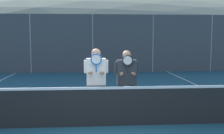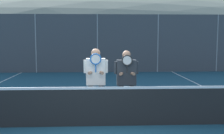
{
  "view_description": "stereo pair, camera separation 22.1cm",
  "coord_description": "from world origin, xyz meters",
  "px_view_note": "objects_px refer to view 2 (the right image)",
  "views": [
    {
      "loc": [
        -0.12,
        -6.35,
        2.07
      ],
      "look_at": [
        0.44,
        1.0,
        1.28
      ],
      "focal_mm": 45.0,
      "sensor_mm": 36.0,
      "label": 1
    },
    {
      "loc": [
        0.1,
        -6.36,
        2.07
      ],
      "look_at": [
        0.44,
        1.0,
        1.28
      ],
      "focal_mm": 45.0,
      "sensor_mm": 36.0,
      "label": 2
    }
  ],
  "objects_px": {
    "car_center": "(161,53)",
    "car_left_of_center": "(93,54)",
    "player_center_left": "(126,77)",
    "player_leftmost": "(96,76)",
    "car_far_left": "(20,54)"
  },
  "relations": [
    {
      "from": "player_center_left",
      "to": "car_center",
      "type": "bearing_deg",
      "value": 73.79
    },
    {
      "from": "player_leftmost",
      "to": "player_center_left",
      "type": "bearing_deg",
      "value": 3.85
    },
    {
      "from": "car_far_left",
      "to": "car_left_of_center",
      "type": "distance_m",
      "value": 5.07
    },
    {
      "from": "car_center",
      "to": "player_center_left",
      "type": "bearing_deg",
      "value": -106.21
    },
    {
      "from": "car_far_left",
      "to": "car_center",
      "type": "distance_m",
      "value": 9.92
    },
    {
      "from": "car_center",
      "to": "car_far_left",
      "type": "bearing_deg",
      "value": -177.68
    },
    {
      "from": "player_center_left",
      "to": "car_left_of_center",
      "type": "distance_m",
      "value": 12.51
    },
    {
      "from": "player_leftmost",
      "to": "car_center",
      "type": "bearing_deg",
      "value": 70.7
    },
    {
      "from": "player_leftmost",
      "to": "car_left_of_center",
      "type": "xyz_separation_m",
      "value": [
        -0.31,
        12.52,
        -0.21
      ]
    },
    {
      "from": "player_center_left",
      "to": "player_leftmost",
      "type": "bearing_deg",
      "value": -176.15
    },
    {
      "from": "car_far_left",
      "to": "car_center",
      "type": "height_order",
      "value": "car_far_left"
    },
    {
      "from": "car_far_left",
      "to": "player_leftmost",
      "type": "bearing_deg",
      "value": -66.83
    },
    {
      "from": "car_center",
      "to": "car_left_of_center",
      "type": "bearing_deg",
      "value": -174.81
    },
    {
      "from": "player_center_left",
      "to": "car_left_of_center",
      "type": "relative_size",
      "value": 0.42
    },
    {
      "from": "car_far_left",
      "to": "player_center_left",
      "type": "bearing_deg",
      "value": -63.76
    }
  ]
}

